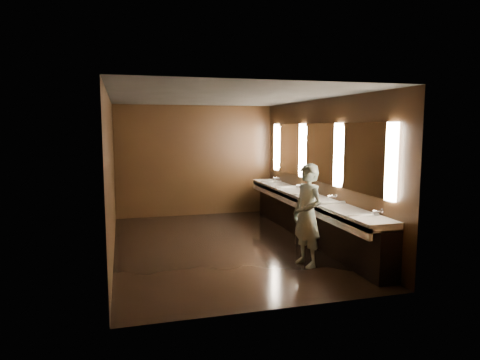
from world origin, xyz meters
name	(u,v)px	position (x,y,z in m)	size (l,w,h in m)	color
floor	(223,245)	(0.00, 0.00, 0.00)	(6.00, 6.00, 0.00)	black
ceiling	(222,97)	(0.00, 0.00, 2.80)	(4.00, 6.00, 0.02)	#2D2D2B
wall_back	(195,161)	(0.00, 3.00, 1.40)	(4.00, 0.02, 2.80)	black
wall_front	(279,198)	(0.00, -3.00, 1.40)	(4.00, 0.02, 2.80)	black
wall_left	(111,176)	(-2.00, 0.00, 1.40)	(0.02, 6.00, 2.80)	black
wall_right	(319,170)	(2.00, 0.00, 1.40)	(0.02, 6.00, 2.80)	black
sink_counter	(309,215)	(1.79, 0.00, 0.50)	(0.55, 5.40, 1.01)	black
mirror_band	(319,153)	(1.98, 0.00, 1.75)	(0.06, 5.03, 1.15)	#FCE3C5
person	(307,215)	(1.06, -1.51, 0.84)	(0.61, 0.40, 1.67)	#82BDC2
trash_bin	(305,229)	(1.58, -0.28, 0.28)	(0.36, 0.36, 0.56)	black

